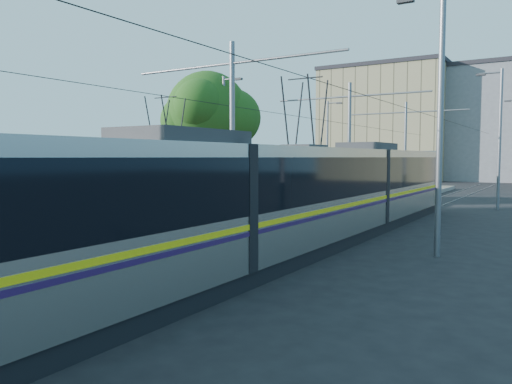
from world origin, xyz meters
The scene contains 12 objects.
ground centered at (0.00, 0.00, 0.00)m, with size 160.00×160.00×0.00m, color black.
platform centered at (0.00, 17.00, 0.15)m, with size 4.00×50.00×0.30m, color gray.
tactile_strip_left centered at (-1.45, 17.00, 0.30)m, with size 0.70×50.00×0.01m, color gray.
tactile_strip_right centered at (1.45, 17.00, 0.30)m, with size 0.70×50.00×0.01m, color gray.
rails centered at (0.00, 17.00, 0.02)m, with size 8.71×70.00×0.03m.
tram_left centered at (-3.60, 8.31, 1.71)m, with size 2.43×27.82×5.50m.
tram_right centered at (3.60, 6.83, 1.86)m, with size 2.43×30.03×5.50m.
catenary centered at (0.00, 14.15, 4.52)m, with size 9.20×70.00×7.00m.
street_lamps centered at (0.00, 21.00, 4.18)m, with size 15.18×38.22×8.00m.
shelter centered at (1.05, 11.49, 1.40)m, with size 0.63×0.97×2.10m.
tree centered at (-9.11, 19.12, 5.84)m, with size 5.94×5.49×8.63m.
building_left centered at (-10.00, 60.00, 7.54)m, with size 16.32×12.24×15.06m.
Camera 1 is at (10.70, -7.59, 3.01)m, focal length 35.00 mm.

